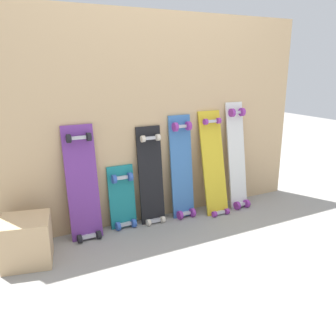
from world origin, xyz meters
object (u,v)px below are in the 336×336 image
object	(u,v)px
skateboard_purple	(83,188)
wooden_crate	(27,241)
skateboard_black	(151,180)
skateboard_white	(237,159)
skateboard_yellow	(214,167)
skateboard_teal	(123,201)
skateboard_blue	(182,170)

from	to	relation	value
skateboard_purple	wooden_crate	world-z (taller)	skateboard_purple
skateboard_black	skateboard_white	bearing A→B (deg)	-2.49
skateboard_black	skateboard_yellow	size ratio (longest dim) A/B	0.90
skateboard_teal	skateboard_yellow	distance (m)	0.83
wooden_crate	skateboard_blue	bearing A→B (deg)	9.01
skateboard_yellow	wooden_crate	world-z (taller)	skateboard_yellow
wooden_crate	skateboard_teal	bearing A→B (deg)	16.40
skateboard_black	skateboard_blue	xyz separation A→B (m)	(0.28, -0.01, 0.04)
skateboard_purple	skateboard_black	xyz separation A→B (m)	(0.55, 0.02, -0.03)
skateboard_purple	skateboard_black	distance (m)	0.55
skateboard_teal	wooden_crate	bearing A→B (deg)	-163.60
skateboard_blue	skateboard_purple	bearing A→B (deg)	-179.30
skateboard_black	skateboard_blue	distance (m)	0.28
skateboard_blue	wooden_crate	size ratio (longest dim) A/B	3.02
skateboard_blue	wooden_crate	bearing A→B (deg)	-170.99
wooden_crate	skateboard_black	bearing A→B (deg)	11.94
wooden_crate	skateboard_white	bearing A→B (deg)	5.44
skateboard_white	wooden_crate	size ratio (longest dim) A/B	3.29
skateboard_yellow	skateboard_blue	bearing A→B (deg)	170.58
skateboard_black	skateboard_blue	size ratio (longest dim) A/B	0.93
skateboard_teal	skateboard_blue	bearing A→B (deg)	-1.95
skateboard_white	wooden_crate	world-z (taller)	skateboard_white
skateboard_teal	skateboard_yellow	xyz separation A→B (m)	(0.80, -0.06, 0.18)
skateboard_purple	skateboard_blue	xyz separation A→B (m)	(0.83, 0.01, 0.01)
skateboard_yellow	wooden_crate	distance (m)	1.57
skateboard_teal	skateboard_white	xyz separation A→B (m)	(1.06, -0.05, 0.22)
skateboard_yellow	skateboard_black	bearing A→B (deg)	174.42
skateboard_yellow	wooden_crate	size ratio (longest dim) A/B	3.13
skateboard_black	skateboard_white	size ratio (longest dim) A/B	0.86
skateboard_blue	skateboard_white	size ratio (longest dim) A/B	0.92
skateboard_white	skateboard_purple	bearing A→B (deg)	179.26
skateboard_blue	skateboard_white	bearing A→B (deg)	-2.95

